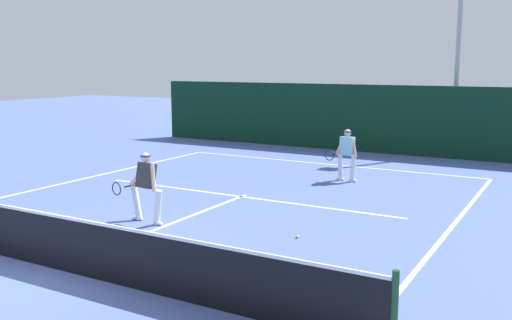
# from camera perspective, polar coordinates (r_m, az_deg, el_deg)

# --- Properties ---
(ground_plane) EXTENTS (80.00, 80.00, 0.00)m
(ground_plane) POSITION_cam_1_polar(r_m,az_deg,el_deg) (10.50, -19.45, -10.18)
(ground_plane) COLOR #4C61A4
(court_line_baseline_far) EXTENTS (10.78, 0.10, 0.01)m
(court_line_baseline_far) POSITION_cam_1_polar(r_m,az_deg,el_deg) (20.05, 6.96, -0.39)
(court_line_baseline_far) COLOR white
(court_line_baseline_far) RESTS_ON ground_plane
(court_line_service) EXTENTS (8.79, 0.10, 0.01)m
(court_line_service) POSITION_cam_1_polar(r_m,az_deg,el_deg) (15.05, -1.50, -3.67)
(court_line_service) COLOR white
(court_line_service) RESTS_ON ground_plane
(court_line_centre) EXTENTS (0.10, 6.40, 0.01)m
(court_line_centre) POSITION_cam_1_polar(r_m,az_deg,el_deg) (12.70, -8.46, -6.28)
(court_line_centre) COLOR white
(court_line_centre) RESTS_ON ground_plane
(tennis_net) EXTENTS (11.81, 0.09, 1.06)m
(tennis_net) POSITION_cam_1_polar(r_m,az_deg,el_deg) (10.35, -19.61, -7.58)
(tennis_net) COLOR #1E4723
(tennis_net) RESTS_ON ground_plane
(player_near) EXTENTS (1.00, 0.88, 1.56)m
(player_near) POSITION_cam_1_polar(r_m,az_deg,el_deg) (12.69, -10.94, -2.42)
(player_near) COLOR silver
(player_near) RESTS_ON ground_plane
(player_far) EXTENTS (0.81, 0.86, 1.55)m
(player_far) POSITION_cam_1_polar(r_m,az_deg,el_deg) (17.10, 9.02, 0.71)
(player_far) COLOR silver
(player_far) RESTS_ON ground_plane
(tennis_ball) EXTENTS (0.07, 0.07, 0.07)m
(tennis_ball) POSITION_cam_1_polar(r_m,az_deg,el_deg) (11.57, 4.14, -7.63)
(tennis_ball) COLOR #D1E033
(tennis_ball) RESTS_ON ground_plane
(back_fence_windscreen) EXTENTS (18.60, 0.12, 2.65)m
(back_fence_windscreen) POSITION_cam_1_polar(r_m,az_deg,el_deg) (23.00, 10.29, 4.12)
(back_fence_windscreen) COLOR black
(back_fence_windscreen) RESTS_ON ground_plane
(light_pole) EXTENTS (0.55, 0.44, 7.89)m
(light_pole) POSITION_cam_1_polar(r_m,az_deg,el_deg) (23.05, 19.64, 12.40)
(light_pole) COLOR #9EA39E
(light_pole) RESTS_ON ground_plane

